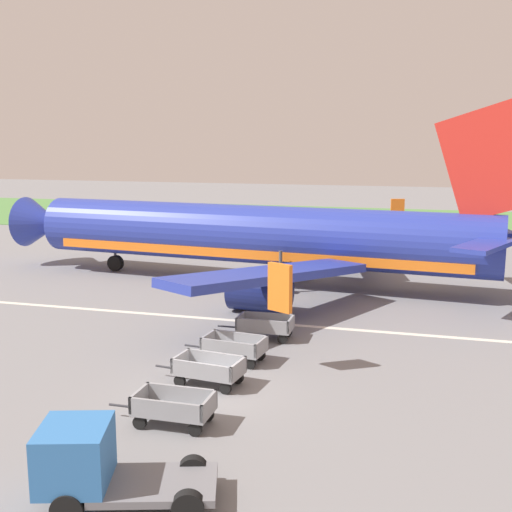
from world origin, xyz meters
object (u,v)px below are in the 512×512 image
at_px(baggage_cart_fourth_in_row, 265,326).
at_px(baggage_cart_nearest, 173,407).
at_px(airplane, 270,237).
at_px(baggage_cart_third_in_row, 234,348).
at_px(service_truck_beside_carts, 95,463).
at_px(baggage_cart_second_in_row, 209,369).

bearing_deg(baggage_cart_fourth_in_row, baggage_cart_nearest, -92.97).
relative_size(baggage_cart_nearest, baggage_cart_fourth_in_row, 1.00).
relative_size(airplane, baggage_cart_nearest, 10.61).
bearing_deg(airplane, baggage_cart_nearest, -84.10).
height_order(airplane, baggage_cart_nearest, airplane).
height_order(baggage_cart_third_in_row, baggage_cart_fourth_in_row, same).
distance_m(baggage_cart_fourth_in_row, service_truck_beside_carts, 14.43).
relative_size(baggage_cart_fourth_in_row, service_truck_beside_carts, 0.75).
bearing_deg(baggage_cart_third_in_row, airplane, 98.63).
bearing_deg(airplane, baggage_cart_second_in_row, -83.15).
height_order(baggage_cart_nearest, baggage_cart_third_in_row, same).
xyz_separation_m(baggage_cart_nearest, baggage_cart_second_in_row, (-0.08, 3.56, 0.00)).
height_order(baggage_cart_second_in_row, baggage_cart_third_in_row, same).
bearing_deg(baggage_cart_fourth_in_row, airplane, 103.28).
xyz_separation_m(airplane, baggage_cart_third_in_row, (2.22, -14.65, -2.45)).
bearing_deg(baggage_cart_nearest, baggage_cart_fourth_in_row, 87.03).
bearing_deg(baggage_cart_nearest, service_truck_beside_carts, -91.14).
bearing_deg(service_truck_beside_carts, baggage_cart_third_in_row, 89.18).
xyz_separation_m(airplane, service_truck_beside_carts, (2.07, -25.69, -1.95)).
height_order(baggage_cart_nearest, baggage_cart_second_in_row, same).
relative_size(airplane, baggage_cart_second_in_row, 10.43).
distance_m(airplane, baggage_cart_nearest, 21.18).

